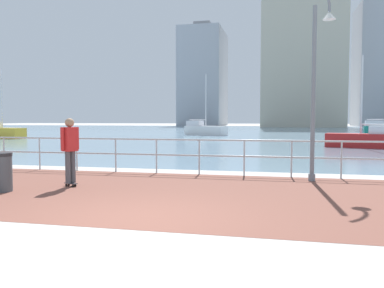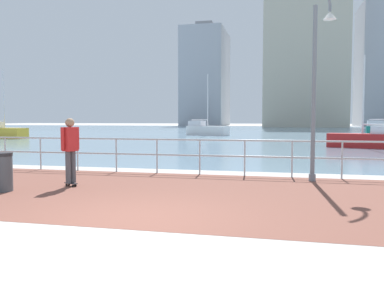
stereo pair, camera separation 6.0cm
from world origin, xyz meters
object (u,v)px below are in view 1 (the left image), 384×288
(lamppost, at_px, (318,73))
(sailboat_navy, at_px, (204,129))
(trash_bin, at_px, (2,172))
(sailboat_teal, at_px, (363,139))
(skateboarder, at_px, (70,146))
(sailboat_blue, at_px, (1,132))

(lamppost, distance_m, sailboat_navy, 31.50)
(lamppost, distance_m, trash_bin, 8.58)
(trash_bin, relative_size, sailboat_teal, 0.17)
(skateboarder, relative_size, sailboat_teal, 0.31)
(trash_bin, relative_size, sailboat_blue, 0.15)
(trash_bin, distance_m, sailboat_teal, 20.79)
(sailboat_navy, bearing_deg, sailboat_blue, -147.23)
(lamppost, bearing_deg, sailboat_teal, 74.16)
(trash_bin, bearing_deg, sailboat_blue, 128.50)
(lamppost, xyz_separation_m, sailboat_blue, (-25.58, 19.39, -2.40))
(trash_bin, bearing_deg, lamppost, 24.44)
(lamppost, height_order, sailboat_navy, sailboat_navy)
(lamppost, height_order, sailboat_teal, sailboat_teal)
(trash_bin, bearing_deg, skateboarder, 39.50)
(sailboat_navy, xyz_separation_m, sailboat_blue, (-16.68, -10.74, -0.03))
(lamppost, xyz_separation_m, skateboarder, (-6.25, -2.39, -1.94))
(lamppost, bearing_deg, skateboarder, -159.07)
(skateboarder, height_order, trash_bin, skateboarder)
(sailboat_blue, bearing_deg, trash_bin, -51.50)
(trash_bin, xyz_separation_m, sailboat_blue, (-18.12, 22.78, 0.13))
(skateboarder, relative_size, sailboat_navy, 0.27)
(lamppost, relative_size, trash_bin, 5.82)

